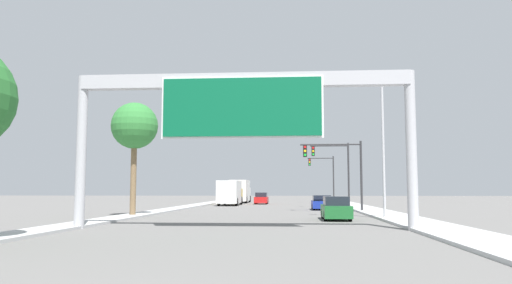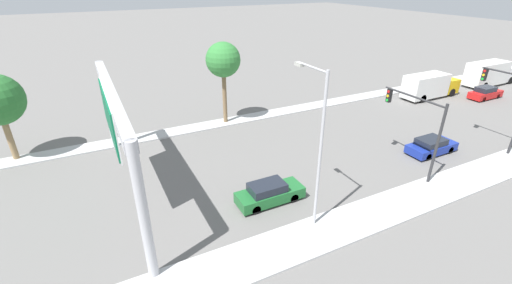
{
  "view_description": "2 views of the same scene",
  "coord_description": "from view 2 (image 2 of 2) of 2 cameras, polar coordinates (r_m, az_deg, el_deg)",
  "views": [
    {
      "loc": [
        2.48,
        -6.44,
        1.95
      ],
      "look_at": [
        0.0,
        27.25,
        5.17
      ],
      "focal_mm": 35.0,
      "sensor_mm": 36.0,
      "label": 1
    },
    {
      "loc": [
        21.98,
        16.91,
        13.9
      ],
      "look_at": [
        -0.17,
        28.08,
        1.81
      ],
      "focal_mm": 24.0,
      "sensor_mm": 36.0,
      "label": 2
    }
  ],
  "objects": [
    {
      "name": "car_mid_center",
      "position": [
        51.74,
        33.9,
        6.8
      ],
      "size": [
        1.71,
        4.58,
        1.54
      ],
      "color": "red",
      "rests_on": "ground"
    },
    {
      "name": "truck_box_primary",
      "position": [
        48.36,
        26.94,
        8.36
      ],
      "size": [
        2.41,
        8.04,
        3.01
      ],
      "color": "yellow",
      "rests_on": "ground"
    },
    {
      "name": "car_mid_right",
      "position": [
        33.17,
        27.18,
        -0.6
      ],
      "size": [
        1.87,
        4.5,
        1.39
      ],
      "color": "navy",
      "rests_on": "ground"
    },
    {
      "name": "street_lamp_right",
      "position": [
        19.27,
        10.22,
        0.35
      ],
      "size": [
        2.96,
        0.28,
        9.7
      ],
      "color": "#B2B2B7",
      "rests_on": "ground"
    },
    {
      "name": "median_strip_left",
      "position": [
        54.84,
        26.9,
        8.58
      ],
      "size": [
        2.0,
        120.0,
        0.15
      ],
      "color": "#BABABA",
      "rests_on": "ground"
    },
    {
      "name": "palm_tree_background",
      "position": [
        34.11,
        -5.5,
        13.34
      ],
      "size": [
        3.39,
        3.39,
        8.3
      ],
      "color": "brown",
      "rests_on": "ground"
    },
    {
      "name": "traffic_light_mid_block",
      "position": [
        35.61,
        36.62,
        5.75
      ],
      "size": [
        4.21,
        0.32,
        6.99
      ],
      "color": "#2D2D30",
      "rests_on": "ground"
    },
    {
      "name": "traffic_light_near_intersection",
      "position": [
        27.74,
        25.6,
        3.04
      ],
      "size": [
        5.44,
        0.32,
        6.23
      ],
      "color": "#2D2D30",
      "rests_on": "ground"
    },
    {
      "name": "sign_gantry",
      "position": [
        23.36,
        -22.79,
        4.26
      ],
      "size": [
        16.91,
        0.73,
        7.74
      ],
      "color": "#B2B2B7",
      "rests_on": "ground"
    },
    {
      "name": "truck_box_secondary",
      "position": [
        58.43,
        34.44,
        9.43
      ],
      "size": [
        2.43,
        8.93,
        3.3
      ],
      "color": "white",
      "rests_on": "ground"
    },
    {
      "name": "car_near_left",
      "position": [
        23.3,
        2.24,
        -8.52
      ],
      "size": [
        1.71,
        4.64,
        1.51
      ],
      "color": "#1E662D",
      "rests_on": "ground"
    }
  ]
}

